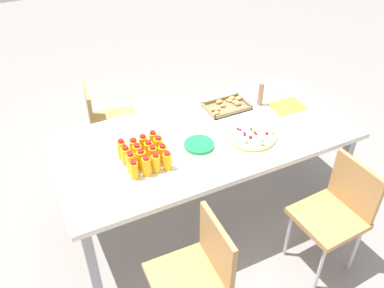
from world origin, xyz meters
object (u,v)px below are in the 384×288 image
object	(u,v)px
juice_bottle_7	(163,154)
juice_bottle_10	(149,150)
juice_bottle_13	(134,148)
juice_bottle_1	(147,166)
juice_bottle_2	(156,163)
juice_bottle_12	(122,149)
paper_folder	(288,106)
juice_bottle_6	(153,156)
juice_bottle_4	(131,163)
juice_bottle_9	(137,153)
juice_bottle_11	(159,146)
party_table	(205,142)
fruit_pizza	(251,135)
snack_tray	(227,106)
juice_bottle_8	(126,156)
cardboard_tube	(261,94)
juice_bottle_15	(153,140)
chair_far_left	(106,119)
juice_bottle_3	(167,161)
plate_stack	(199,145)
juice_bottle_5	(141,160)
juice_bottle_14	(143,144)
juice_bottle_0	(134,170)
napkin_stack	(272,91)
chair_near_left	(198,270)
chair_near_right	(337,209)

from	to	relation	value
juice_bottle_7	juice_bottle_10	distance (m)	0.10
juice_bottle_13	juice_bottle_7	bearing A→B (deg)	-46.12
juice_bottle_1	juice_bottle_2	world-z (taller)	juice_bottle_1
juice_bottle_12	paper_folder	xyz separation A→B (m)	(1.36, 0.03, -0.07)
juice_bottle_6	juice_bottle_7	world-z (taller)	juice_bottle_6
juice_bottle_4	juice_bottle_10	xyz separation A→B (m)	(0.15, 0.08, -0.01)
juice_bottle_6	juice_bottle_9	bearing A→B (deg)	133.60
juice_bottle_11	party_table	bearing A→B (deg)	8.08
fruit_pizza	snack_tray	bearing A→B (deg)	83.58
juice_bottle_8	juice_bottle_11	size ratio (longest dim) A/B	0.94
juice_bottle_8	fruit_pizza	xyz separation A→B (m)	(0.88, -0.11, -0.05)
cardboard_tube	paper_folder	distance (m)	0.24
juice_bottle_6	cardboard_tube	distance (m)	1.07
party_table	juice_bottle_15	world-z (taller)	juice_bottle_15
chair_far_left	juice_bottle_4	distance (m)	1.06
juice_bottle_3	snack_tray	xyz separation A→B (m)	(0.71, 0.46, -0.05)
chair_far_left	juice_bottle_7	world-z (taller)	juice_bottle_7
party_table	plate_stack	xyz separation A→B (m)	(-0.10, -0.09, 0.07)
juice_bottle_5	juice_bottle_14	size ratio (longest dim) A/B	1.03
juice_bottle_14	snack_tray	size ratio (longest dim) A/B	0.42
juice_bottle_0	juice_bottle_15	xyz separation A→B (m)	(0.22, 0.23, 0.00)
party_table	juice_bottle_7	world-z (taller)	juice_bottle_7
juice_bottle_4	juice_bottle_14	size ratio (longest dim) A/B	1.06
party_table	napkin_stack	size ratio (longest dim) A/B	14.32
juice_bottle_1	juice_bottle_15	distance (m)	0.27
juice_bottle_1	paper_folder	distance (m)	1.31
juice_bottle_5	juice_bottle_12	distance (m)	0.17
chair_far_left	juice_bottle_9	xyz separation A→B (m)	(-0.03, -0.93, 0.31)
juice_bottle_11	plate_stack	xyz separation A→B (m)	(0.28, -0.04, -0.06)
juice_bottle_10	juice_bottle_13	xyz separation A→B (m)	(-0.08, 0.07, -0.00)
juice_bottle_7	juice_bottle_10	xyz separation A→B (m)	(-0.07, 0.08, -0.00)
chair_near_left	fruit_pizza	distance (m)	1.05
juice_bottle_15	plate_stack	distance (m)	0.31
juice_bottle_2	juice_bottle_11	distance (m)	0.16
juice_bottle_10	napkin_stack	bearing A→B (deg)	15.67
juice_bottle_11	napkin_stack	world-z (taller)	juice_bottle_11
chair_far_left	juice_bottle_11	xyz separation A→B (m)	(0.12, -0.93, 0.32)
juice_bottle_4	juice_bottle_5	size ratio (longest dim) A/B	1.03
snack_tray	chair_near_right	bearing A→B (deg)	-77.74
party_table	juice_bottle_13	world-z (taller)	juice_bottle_13
paper_folder	juice_bottle_9	bearing A→B (deg)	-175.31
juice_bottle_6	plate_stack	world-z (taller)	juice_bottle_6
juice_bottle_12	paper_folder	distance (m)	1.36
juice_bottle_0	cardboard_tube	distance (m)	1.24
cardboard_tube	juice_bottle_9	bearing A→B (deg)	-168.33
juice_bottle_8	juice_bottle_11	world-z (taller)	juice_bottle_11
snack_tray	paper_folder	world-z (taller)	snack_tray
juice_bottle_4	juice_bottle_13	distance (m)	0.17
party_table	juice_bottle_14	world-z (taller)	juice_bottle_14
juice_bottle_7	juice_bottle_9	world-z (taller)	juice_bottle_7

